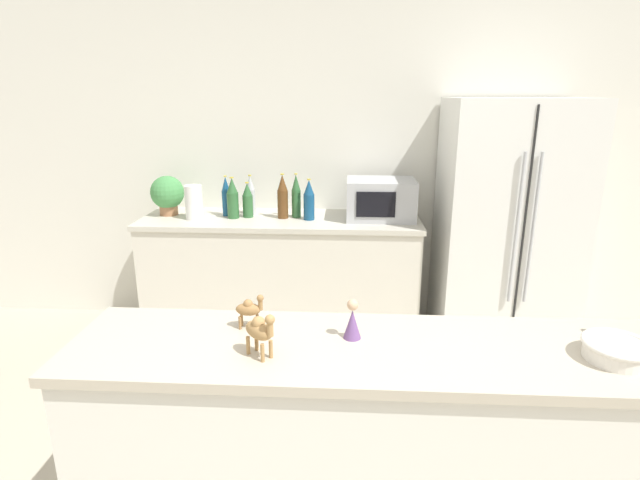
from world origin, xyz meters
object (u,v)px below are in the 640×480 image
at_px(back_bottle_2, 248,201).
at_px(back_bottle_5, 309,200).
at_px(camel_figurine_second, 260,330).
at_px(back_bottle_4, 283,197).
at_px(paper_towel_roll, 194,202).
at_px(back_bottle_0, 226,197).
at_px(fruit_bowl, 617,350).
at_px(camel_figurine, 249,309).
at_px(back_bottle_3, 250,195).
at_px(back_bottle_6, 296,196).
at_px(refrigerator, 506,228).
at_px(back_bottle_1, 233,199).
at_px(microwave, 381,199).
at_px(potted_plant, 167,194).
at_px(wise_man_figurine_crimson, 352,322).

relative_size(back_bottle_2, back_bottle_5, 0.88).
bearing_deg(camel_figurine_second, back_bottle_4, 95.45).
height_order(paper_towel_roll, back_bottle_0, back_bottle_0).
relative_size(fruit_bowl, camel_figurine, 1.64).
relative_size(back_bottle_3, back_bottle_4, 0.91).
bearing_deg(back_bottle_6, back_bottle_3, 167.08).
xyz_separation_m(refrigerator, back_bottle_3, (-1.82, 0.16, 0.18)).
xyz_separation_m(back_bottle_1, back_bottle_2, (0.10, 0.03, -0.02)).
height_order(back_bottle_0, back_bottle_6, back_bottle_6).
bearing_deg(microwave, back_bottle_0, 178.94).
relative_size(back_bottle_0, camel_figurine, 2.26).
bearing_deg(back_bottle_4, back_bottle_2, 176.64).
height_order(back_bottle_6, fruit_bowl, back_bottle_6).
height_order(paper_towel_roll, back_bottle_4, back_bottle_4).
bearing_deg(back_bottle_1, back_bottle_4, 3.04).
xyz_separation_m(microwave, back_bottle_6, (-0.60, -0.00, 0.01)).
distance_m(back_bottle_1, back_bottle_5, 0.55).
xyz_separation_m(microwave, back_bottle_5, (-0.50, -0.07, -0.00)).
distance_m(back_bottle_1, camel_figurine, 1.87).
xyz_separation_m(back_bottle_6, camel_figurine, (0.03, -1.86, -0.03)).
bearing_deg(potted_plant, camel_figurine_second, -63.32).
distance_m(refrigerator, back_bottle_0, 1.99).
xyz_separation_m(paper_towel_roll, microwave, (1.32, 0.10, 0.02)).
height_order(potted_plant, paper_towel_roll, potted_plant).
xyz_separation_m(back_bottle_6, fruit_bowl, (1.24, -2.02, -0.07)).
relative_size(potted_plant, back_bottle_0, 0.98).
distance_m(refrigerator, back_bottle_5, 1.38).
xyz_separation_m(refrigerator, back_bottle_4, (-1.56, 0.05, 0.19)).
xyz_separation_m(potted_plant, back_bottle_2, (0.60, -0.03, -0.04)).
relative_size(microwave, back_bottle_2, 1.88).
distance_m(potted_plant, back_bottle_5, 1.05).
bearing_deg(back_bottle_2, back_bottle_3, 88.62).
relative_size(back_bottle_4, back_bottle_6, 1.01).
height_order(potted_plant, back_bottle_1, back_bottle_1).
height_order(back_bottle_4, back_bottle_6, back_bottle_4).
height_order(potted_plant, back_bottle_0, back_bottle_0).
relative_size(potted_plant, camel_figurine_second, 1.77).
bearing_deg(wise_man_figurine_crimson, back_bottle_4, 104.54).
bearing_deg(potted_plant, back_bottle_2, -3.31).
xyz_separation_m(refrigerator, potted_plant, (-2.42, 0.10, 0.19)).
bearing_deg(back_bottle_2, back_bottle_6, 2.61).
height_order(paper_towel_roll, back_bottle_1, back_bottle_1).
bearing_deg(fruit_bowl, back_bottle_2, 128.43).
bearing_deg(potted_plant, back_bottle_0, 0.30).
distance_m(refrigerator, paper_towel_roll, 2.19).
distance_m(refrigerator, fruit_bowl, 1.95).
xyz_separation_m(back_bottle_6, camel_figurine_second, (0.10, -2.06, -0.01)).
relative_size(camel_figurine, camel_figurine_second, 0.80).
distance_m(paper_towel_roll, back_bottle_2, 0.38).
relative_size(potted_plant, camel_figurine, 2.21).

